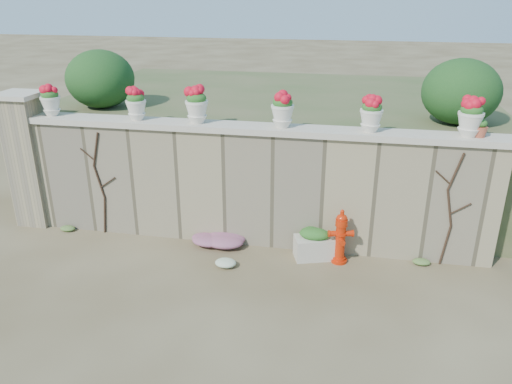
% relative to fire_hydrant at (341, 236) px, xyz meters
% --- Properties ---
extents(ground, '(80.00, 80.00, 0.00)m').
position_rel_fire_hydrant_xyz_m(ground, '(-1.58, -1.34, -0.47)').
color(ground, brown).
rests_on(ground, ground).
extents(stone_wall, '(8.00, 0.40, 2.00)m').
position_rel_fire_hydrant_xyz_m(stone_wall, '(-1.58, 0.46, 0.53)').
color(stone_wall, gray).
rests_on(stone_wall, ground).
extents(wall_cap, '(8.10, 0.52, 0.10)m').
position_rel_fire_hydrant_xyz_m(wall_cap, '(-1.58, 0.46, 1.58)').
color(wall_cap, beige).
rests_on(wall_cap, stone_wall).
extents(gate_pillar, '(0.72, 0.72, 2.48)m').
position_rel_fire_hydrant_xyz_m(gate_pillar, '(-5.73, 0.46, 0.79)').
color(gate_pillar, gray).
rests_on(gate_pillar, ground).
extents(raised_fill, '(9.00, 6.00, 2.00)m').
position_rel_fire_hydrant_xyz_m(raised_fill, '(-1.58, 3.66, 0.53)').
color(raised_fill, '#384C23').
rests_on(raised_fill, ground).
extents(back_shrub_left, '(1.30, 1.30, 1.10)m').
position_rel_fire_hydrant_xyz_m(back_shrub_left, '(-4.78, 1.66, 2.08)').
color(back_shrub_left, '#143814').
rests_on(back_shrub_left, raised_fill).
extents(back_shrub_right, '(1.30, 1.30, 1.10)m').
position_rel_fire_hydrant_xyz_m(back_shrub_right, '(1.82, 1.66, 2.08)').
color(back_shrub_right, '#143814').
rests_on(back_shrub_right, raised_fill).
extents(vine_left, '(0.60, 0.04, 1.91)m').
position_rel_fire_hydrant_xyz_m(vine_left, '(-4.26, 0.24, 0.52)').
color(vine_left, black).
rests_on(vine_left, ground).
extents(vine_right, '(0.60, 0.04, 1.91)m').
position_rel_fire_hydrant_xyz_m(vine_right, '(1.64, 0.24, 0.52)').
color(vine_right, black).
rests_on(vine_right, ground).
extents(fire_hydrant, '(0.40, 0.29, 0.93)m').
position_rel_fire_hydrant_xyz_m(fire_hydrant, '(0.00, 0.00, 0.00)').
color(fire_hydrant, red).
rests_on(fire_hydrant, ground).
extents(planter_box, '(0.72, 0.55, 0.53)m').
position_rel_fire_hydrant_xyz_m(planter_box, '(-0.42, 0.06, -0.22)').
color(planter_box, beige).
rests_on(planter_box, ground).
extents(green_shrub, '(0.63, 0.57, 0.60)m').
position_rel_fire_hydrant_xyz_m(green_shrub, '(-0.48, 0.21, -0.17)').
color(green_shrub, '#1E5119').
rests_on(green_shrub, ground).
extents(magenta_clump, '(0.98, 0.66, 0.26)m').
position_rel_fire_hydrant_xyz_m(magenta_clump, '(-2.14, 0.13, -0.34)').
color(magenta_clump, '#C42797').
rests_on(magenta_clump, ground).
extents(white_flowers, '(0.46, 0.37, 0.17)m').
position_rel_fire_hydrant_xyz_m(white_flowers, '(-1.83, -0.54, -0.38)').
color(white_flowers, white).
rests_on(white_flowers, ground).
extents(urn_pot_0, '(0.34, 0.34, 0.53)m').
position_rel_fire_hydrant_xyz_m(urn_pot_0, '(-5.13, 0.46, 1.90)').
color(urn_pot_0, silver).
rests_on(urn_pot_0, wall_cap).
extents(urn_pot_1, '(0.34, 0.34, 0.54)m').
position_rel_fire_hydrant_xyz_m(urn_pot_1, '(-3.54, 0.46, 1.90)').
color(urn_pot_1, silver).
rests_on(urn_pot_1, wall_cap).
extents(urn_pot_2, '(0.38, 0.38, 0.59)m').
position_rel_fire_hydrant_xyz_m(urn_pot_2, '(-2.47, 0.46, 1.93)').
color(urn_pot_2, silver).
rests_on(urn_pot_2, wall_cap).
extents(urn_pot_3, '(0.37, 0.37, 0.57)m').
position_rel_fire_hydrant_xyz_m(urn_pot_3, '(-1.05, 0.46, 1.92)').
color(urn_pot_3, silver).
rests_on(urn_pot_3, wall_cap).
extents(urn_pot_4, '(0.36, 0.36, 0.56)m').
position_rel_fire_hydrant_xyz_m(urn_pot_4, '(0.33, 0.46, 1.91)').
color(urn_pot_4, silver).
rests_on(urn_pot_4, wall_cap).
extents(urn_pot_5, '(0.38, 0.38, 0.59)m').
position_rel_fire_hydrant_xyz_m(urn_pot_5, '(1.77, 0.46, 1.92)').
color(urn_pot_5, silver).
rests_on(urn_pot_5, wall_cap).
extents(terracotta_pot, '(0.22, 0.22, 0.26)m').
position_rel_fire_hydrant_xyz_m(terracotta_pot, '(1.93, 0.46, 1.75)').
color(terracotta_pot, '#A54A32').
rests_on(terracotta_pot, wall_cap).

